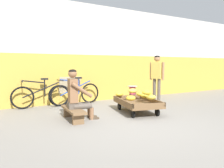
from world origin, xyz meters
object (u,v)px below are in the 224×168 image
object	(u,v)px
sign_board	(69,90)
bicycle_far_left	(76,93)
banana_cart	(137,103)
weighing_scale	(132,90)
vendor_seated	(77,95)
customer_adult	(157,74)
low_bench	(73,111)
plastic_crate	(132,100)
bicycle_near_left	(41,96)

from	to	relation	value
sign_board	bicycle_far_left	bearing A→B (deg)	-70.76
banana_cart	weighing_scale	bearing A→B (deg)	60.33
vendor_seated	customer_adult	distance (m)	3.10
banana_cart	low_bench	bearing A→B (deg)	176.72
low_bench	plastic_crate	distance (m)	2.42
banana_cart	sign_board	size ratio (longest dim) A/B	1.85
weighing_scale	bicycle_near_left	xyz separation A→B (m)	(-2.53, 0.98, -0.10)
vendor_seated	plastic_crate	xyz separation A→B (m)	(2.17, 0.89, -0.42)
vendor_seated	bicycle_far_left	bearing A→B (deg)	69.53
vendor_seated	plastic_crate	bearing A→B (deg)	22.20
low_bench	weighing_scale	size ratio (longest dim) A/B	3.74
banana_cart	low_bench	size ratio (longest dim) A/B	1.43
bicycle_near_left	customer_adult	xyz separation A→B (m)	(3.35, -1.17, 0.60)
weighing_scale	banana_cart	bearing A→B (deg)	-119.67
sign_board	low_bench	bearing A→B (deg)	-107.57
bicycle_near_left	customer_adult	size ratio (longest dim) A/B	1.08
plastic_crate	bicycle_far_left	size ratio (longest dim) A/B	0.22
low_bench	bicycle_far_left	distance (m)	1.99
weighing_scale	sign_board	distance (m)	2.02
vendor_seated	customer_adult	size ratio (longest dim) A/B	0.75
vendor_seated	bicycle_far_left	size ratio (longest dim) A/B	0.69
low_bench	customer_adult	distance (m)	3.24
customer_adult	banana_cart	bearing A→B (deg)	-150.23
banana_cart	plastic_crate	world-z (taller)	banana_cart
low_bench	bicycle_near_left	size ratio (longest dim) A/B	0.68
plastic_crate	bicycle_far_left	bearing A→B (deg)	147.39
vendor_seated	bicycle_far_left	xyz separation A→B (m)	(0.69, 1.84, -0.21)
sign_board	customer_adult	world-z (taller)	customer_adult
low_bench	weighing_scale	distance (m)	2.44
banana_cart	sign_board	xyz separation A→B (m)	(-1.04, 2.22, 0.19)
vendor_seated	bicycle_far_left	distance (m)	1.98
bicycle_near_left	bicycle_far_left	xyz separation A→B (m)	(1.05, -0.03, 0.00)
banana_cart	weighing_scale	world-z (taller)	weighing_scale
bicycle_far_left	sign_board	bearing A→B (deg)	109.24
bicycle_near_left	vendor_seated	bearing A→B (deg)	-79.10
low_bench	bicycle_near_left	distance (m)	1.88
vendor_seated	bicycle_near_left	distance (m)	1.92
low_bench	bicycle_far_left	world-z (taller)	bicycle_far_left
banana_cart	vendor_seated	world-z (taller)	vendor_seated
vendor_seated	sign_board	size ratio (longest dim) A/B	1.32
bicycle_far_left	low_bench	bearing A→B (deg)	-112.96
low_bench	bicycle_near_left	world-z (taller)	bicycle_near_left
bicycle_near_left	sign_board	bearing A→B (deg)	15.60
low_bench	plastic_crate	xyz separation A→B (m)	(2.26, 0.87, -0.05)
banana_cart	bicycle_near_left	xyz separation A→B (m)	(-1.98, 1.95, 0.11)
low_bench	vendor_seated	bearing A→B (deg)	-9.73
banana_cart	bicycle_far_left	world-z (taller)	bicycle_far_left
sign_board	plastic_crate	bearing A→B (deg)	-38.07
banana_cart	sign_board	world-z (taller)	sign_board
bicycle_far_left	sign_board	world-z (taller)	sign_board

